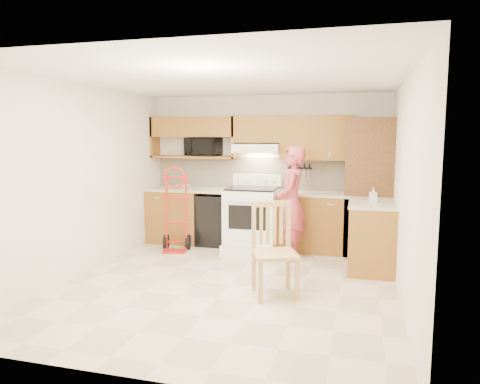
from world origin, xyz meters
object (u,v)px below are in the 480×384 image
at_px(microwave, 203,147).
at_px(range, 251,214).
at_px(dining_chair, 275,250).
at_px(person, 292,203).
at_px(hand_truck, 175,213).

xyz_separation_m(microwave, range, (0.95, -0.40, -1.05)).
relative_size(range, dining_chair, 1.11).
distance_m(person, hand_truck, 1.87).
relative_size(microwave, person, 0.33).
bearing_deg(microwave, hand_truck, -101.95).
bearing_deg(person, hand_truck, -94.24).
bearing_deg(range, microwave, 156.94).
height_order(person, dining_chair, person).
bearing_deg(dining_chair, range, 87.92).
bearing_deg(person, range, -119.95).
relative_size(person, dining_chair, 1.57).
relative_size(microwave, hand_truck, 0.46).
height_order(range, dining_chair, range).
bearing_deg(hand_truck, dining_chair, -50.67).
xyz_separation_m(microwave, hand_truck, (-0.22, -0.74, -1.04)).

